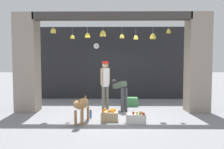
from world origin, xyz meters
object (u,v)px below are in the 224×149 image
shopkeeper (105,82)px  fruit_crate_oranges (110,115)px  produce_box_green (130,102)px  wall_clock (96,46)px  water_bottle (91,114)px  dog (81,105)px  worker_stooping (120,90)px  fruit_crate_apples (136,118)px

shopkeeper → fruit_crate_oranges: shopkeeper is taller
produce_box_green → wall_clock: bearing=133.8°
water_bottle → wall_clock: 3.88m
produce_box_green → dog: bearing=-124.1°
fruit_crate_oranges → wall_clock: 4.14m
fruit_crate_oranges → produce_box_green: bearing=69.2°
worker_stooping → dog: bearing=-158.7°
shopkeeper → produce_box_green: bearing=-168.3°
dog → water_bottle: 0.67m
produce_box_green → wall_clock: 3.01m
produce_box_green → worker_stooping: bearing=-117.8°
fruit_crate_apples → fruit_crate_oranges: bearing=162.1°
shopkeeper → wall_clock: 2.70m
fruit_crate_apples → water_bottle: bearing=158.8°
shopkeeper → fruit_crate_oranges: size_ratio=3.56×
fruit_crate_oranges → dog: bearing=-161.0°
worker_stooping → fruit_crate_oranges: size_ratio=2.20×
wall_clock → worker_stooping: bearing=-65.4°
worker_stooping → fruit_crate_apples: worker_stooping is taller
shopkeeper → fruit_crate_oranges: (0.17, -1.15, -0.86)m
worker_stooping → wall_clock: wall_clock is taller
fruit_crate_apples → wall_clock: size_ratio=1.97×
fruit_crate_oranges → produce_box_green: fruit_crate_oranges is taller
fruit_crate_apples → dog: bearing=-178.9°
shopkeeper → worker_stooping: 0.60m
worker_stooping → produce_box_green: bearing=30.4°
worker_stooping → water_bottle: worker_stooping is taller
dog → produce_box_green: bearing=156.2°
water_bottle → produce_box_green: bearing=52.1°
worker_stooping → fruit_crate_oranges: (-0.35, -1.20, -0.55)m
water_bottle → wall_clock: wall_clock is taller
fruit_crate_oranges → produce_box_green: size_ratio=0.86×
shopkeeper → water_bottle: 1.31m
worker_stooping → wall_clock: size_ratio=3.93×
water_bottle → fruit_crate_oranges: bearing=-25.1°
fruit_crate_oranges → water_bottle: fruit_crate_oranges is taller
fruit_crate_oranges → water_bottle: size_ratio=2.01×
dog → fruit_crate_oranges: bearing=119.2°
fruit_crate_oranges → shopkeeper: bearing=98.5°
worker_stooping → produce_box_green: worker_stooping is taller
shopkeeper → wall_clock: wall_clock is taller
produce_box_green → water_bottle: bearing=-127.9°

